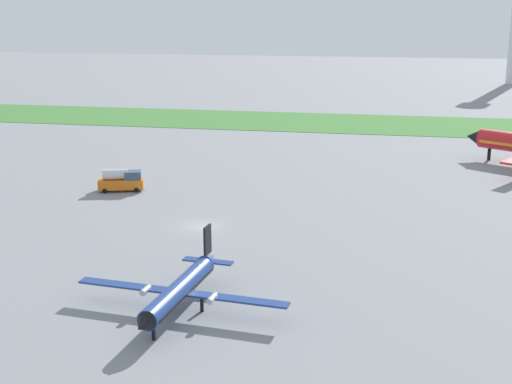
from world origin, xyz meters
The scene contains 4 objects.
ground_plane centered at (0.00, 0.00, 0.00)m, with size 600.00×600.00×0.00m, color gray.
grass_taxiway_strip centered at (0.00, 82.19, 0.04)m, with size 360.00×28.00×0.08m, color #3D7533.
airplane_foreground_turboprop centered at (4.80, -24.55, 2.18)m, with size 19.85×17.03×5.95m.
fuel_truck_near_gate centered at (-16.10, 14.38, 1.58)m, with size 6.92×4.25×3.29m.
Camera 1 is at (22.44, -80.15, 26.52)m, focal length 49.32 mm.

